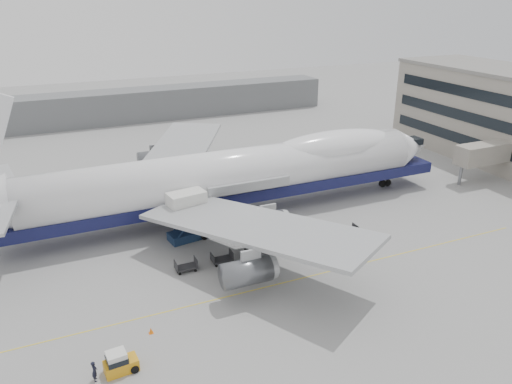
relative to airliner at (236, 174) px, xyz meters
name	(u,v)px	position (x,y,z in m)	size (l,w,h in m)	color
ground	(271,254)	(-0.64, -12.00, -5.62)	(260.00, 260.00, 0.00)	gray
apron_line	(296,280)	(-0.64, -18.00, -5.62)	(60.00, 0.15, 0.01)	gold
hangar	(95,109)	(-10.64, 58.00, -2.12)	(110.00, 8.00, 7.00)	slate
airliner	(236,174)	(0.00, 0.00, 0.00)	(67.00, 55.30, 19.98)	white
catering_truck	(187,213)	(-8.09, -4.59, -2.19)	(4.97, 3.75, 6.03)	#1A2D4E
baggage_tug	(119,363)	(-19.58, -24.25, -4.79)	(2.67, 1.57, 1.88)	orange
ground_worker	(94,371)	(-21.47, -24.44, -4.75)	(0.64, 0.42, 1.75)	black
traffic_cone	(151,331)	(-16.30, -20.53, -5.35)	(0.39, 0.39, 0.57)	orange
dolly_0	(186,267)	(-10.49, -11.70, -5.09)	(2.30, 1.35, 1.30)	#2D2D30
dolly_1	(222,259)	(-6.43, -11.70, -5.09)	(2.30, 1.35, 1.30)	#2D2D30
dolly_2	(256,251)	(-2.37, -11.70, -5.09)	(2.30, 1.35, 1.30)	#2D2D30
dolly_3	(288,245)	(1.70, -11.70, -5.09)	(2.30, 1.35, 1.30)	#2D2D30
dolly_4	(319,238)	(5.76, -11.70, -5.09)	(2.30, 1.35, 1.30)	#2D2D30
dolly_5	(348,232)	(9.83, -11.70, -5.09)	(2.30, 1.35, 1.30)	#2D2D30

